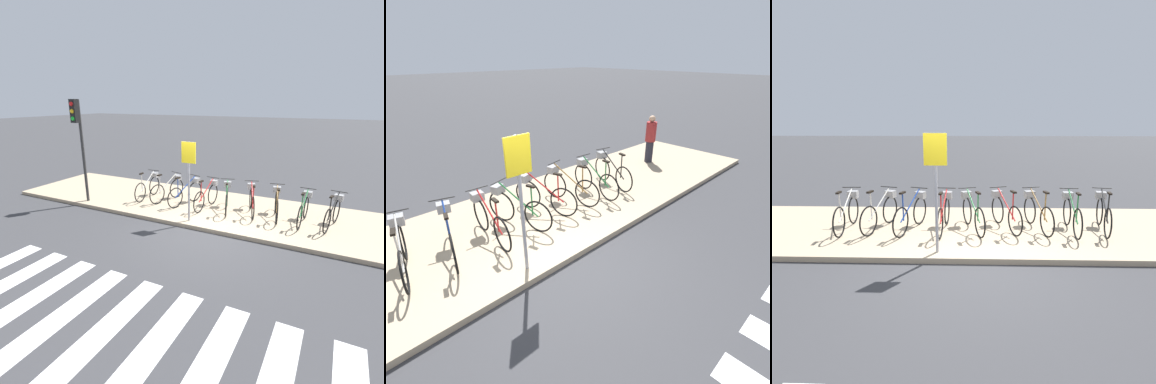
# 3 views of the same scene
# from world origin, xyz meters

# --- Properties ---
(ground_plane) EXTENTS (120.00, 120.00, 0.00)m
(ground_plane) POSITION_xyz_m (0.00, 0.00, 0.00)
(ground_plane) COLOR #38383A
(sidewalk) EXTENTS (16.18, 3.59, 0.12)m
(sidewalk) POSITION_xyz_m (0.00, 1.79, 0.06)
(sidewalk) COLOR tan
(sidewalk) RESTS_ON ground_plane
(parked_bicycle_0) EXTENTS (0.46, 1.69, 1.04)m
(parked_bicycle_0) POSITION_xyz_m (-3.10, 1.63, 0.57)
(parked_bicycle_0) COLOR black
(parked_bicycle_0) RESTS_ON sidewalk
(parked_bicycle_1) EXTENTS (0.57, 1.64, 1.04)m
(parked_bicycle_1) POSITION_xyz_m (-2.28, 1.71, 0.57)
(parked_bicycle_1) COLOR black
(parked_bicycle_1) RESTS_ON sidewalk
(parked_bicycle_2) EXTENTS (0.62, 1.63, 1.04)m
(parked_bicycle_2) POSITION_xyz_m (-1.50, 1.64, 0.57)
(parked_bicycle_2) COLOR black
(parked_bicycle_2) RESTS_ON sidewalk
(parked_bicycle_3) EXTENTS (0.46, 1.68, 1.04)m
(parked_bicycle_3) POSITION_xyz_m (-0.72, 1.62, 0.57)
(parked_bicycle_3) COLOR black
(parked_bicycle_3) RESTS_ON sidewalk
(parked_bicycle_4) EXTENTS (0.65, 1.61, 1.04)m
(parked_bicycle_4) POSITION_xyz_m (-0.06, 1.67, 0.57)
(parked_bicycle_4) COLOR black
(parked_bicycle_4) RESTS_ON sidewalk
(parked_bicycle_5) EXTENTS (0.69, 1.60, 1.04)m
(parked_bicycle_5) POSITION_xyz_m (0.74, 1.79, 0.57)
(parked_bicycle_5) COLOR black
(parked_bicycle_5) RESTS_ON sidewalk
(parked_bicycle_6) EXTENTS (0.54, 1.65, 1.04)m
(parked_bicycle_6) POSITION_xyz_m (1.53, 1.77, 0.57)
(parked_bicycle_6) COLOR black
(parked_bicycle_6) RESTS_ON sidewalk
(parked_bicycle_7) EXTENTS (0.46, 1.69, 1.04)m
(parked_bicycle_7) POSITION_xyz_m (2.34, 1.66, 0.57)
(parked_bicycle_7) COLOR black
(parked_bicycle_7) RESTS_ON sidewalk
(parked_bicycle_8) EXTENTS (0.52, 1.66, 1.04)m
(parked_bicycle_8) POSITION_xyz_m (3.12, 1.72, 0.57)
(parked_bicycle_8) COLOR black
(parked_bicycle_8) RESTS_ON sidewalk
(traffic_light) EXTENTS (0.24, 0.40, 3.52)m
(traffic_light) POSITION_xyz_m (-4.88, 0.24, 2.65)
(traffic_light) COLOR #2D2D2D
(traffic_light) RESTS_ON sidewalk
(sign_post) EXTENTS (0.44, 0.07, 2.37)m
(sign_post) POSITION_xyz_m (-0.75, 0.29, 1.73)
(sign_post) COLOR #99999E
(sign_post) RESTS_ON sidewalk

